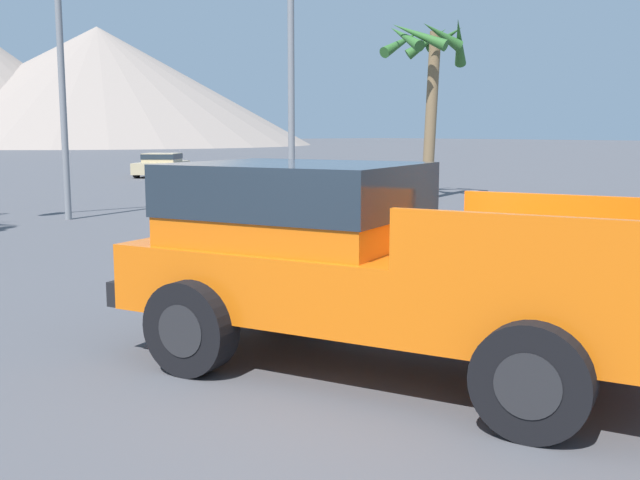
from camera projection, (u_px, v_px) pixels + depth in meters
ground_plane at (338, 362)px, 7.08m from camera, size 320.00×320.00×0.00m
orange_pickup_truck at (356, 252)px, 6.93m from camera, size 3.64×5.47×1.87m
parked_car_tan at (162, 164)px, 36.11m from camera, size 4.07×4.10×1.10m
palm_tree_short at (428, 63)px, 23.54m from camera, size 2.68×2.73×5.66m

